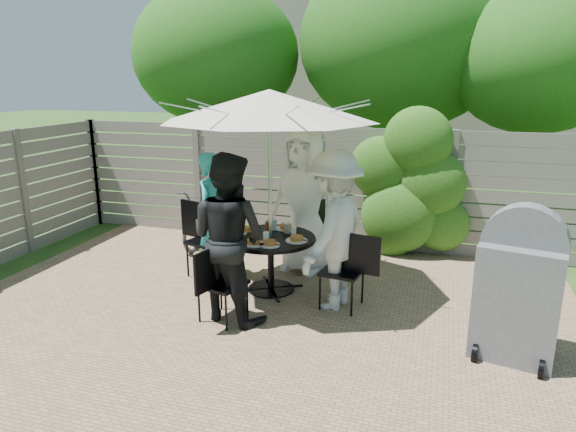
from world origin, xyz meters
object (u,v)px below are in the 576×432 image
(bicycle, at_px, (210,214))
(coffee_cup, at_px, (287,228))
(plate_back, at_px, (286,227))
(person_right, at_px, (333,231))
(plate_left, at_px, (246,230))
(plate_right, at_px, (297,239))
(patio_table, at_px, (271,253))
(person_left, at_px, (216,217))
(chair_left, at_px, (209,255))
(glass_right, at_px, (294,232))
(bbq_grill, at_px, (518,290))
(person_back, at_px, (304,201))
(chair_front, at_px, (222,299))
(plate_extra, at_px, (270,244))
(glass_back, at_px, (275,224))
(chair_back, at_px, (308,249))
(chair_right, at_px, (343,286))
(syrup_jug, at_px, (269,228))
(person_front, at_px, (228,238))
(plate_front, at_px, (254,243))
(glass_front, at_px, (266,238))
(umbrella, at_px, (269,105))

(bicycle, bearing_deg, coffee_cup, -39.16)
(plate_back, bearing_deg, person_right, -37.29)
(plate_left, bearing_deg, plate_right, -13.84)
(plate_back, height_order, bicycle, bicycle)
(patio_table, bearing_deg, person_left, 166.16)
(chair_left, height_order, person_left, person_left)
(chair_left, height_order, bicycle, chair_left)
(glass_right, distance_m, coffee_cup, 0.20)
(plate_back, relative_size, bbq_grill, 0.18)
(person_back, bearing_deg, bicycle, 169.83)
(chair_front, xyz_separation_m, bicycle, (-1.33, 2.53, 0.18))
(plate_left, distance_m, bicycle, 1.95)
(plate_extra, height_order, bicycle, bicycle)
(patio_table, bearing_deg, glass_back, 98.16)
(person_back, xyz_separation_m, bbq_grill, (2.47, -1.60, -0.30))
(glass_right, bearing_deg, chair_back, 92.89)
(glass_back, bearing_deg, bicycle, 139.21)
(bbq_grill, bearing_deg, chair_front, -164.32)
(bbq_grill, bearing_deg, coffee_cup, 171.51)
(chair_right, relative_size, plate_right, 3.48)
(plate_back, distance_m, glass_right, 0.37)
(chair_left, bearing_deg, chair_right, 3.58)
(plate_extra, bearing_deg, syrup_jug, 110.60)
(chair_left, bearing_deg, person_right, 3.54)
(person_front, bearing_deg, bicycle, -46.53)
(person_left, distance_m, bicycle, 1.63)
(patio_table, relative_size, plate_extra, 5.41)
(plate_front, distance_m, plate_extra, 0.19)
(chair_back, height_order, plate_front, chair_back)
(plate_right, relative_size, plate_extra, 1.08)
(person_back, xyz_separation_m, coffee_cup, (-0.05, -0.62, -0.21))
(plate_left, bearing_deg, coffee_cup, 11.72)
(bicycle, bearing_deg, plate_front, -52.61)
(chair_left, xyz_separation_m, syrup_jug, (0.89, -0.17, 0.49))
(patio_table, bearing_deg, plate_left, 166.16)
(chair_right, bearing_deg, glass_back, -18.14)
(chair_left, relative_size, bbq_grill, 0.67)
(plate_extra, distance_m, glass_front, 0.10)
(plate_back, height_order, plate_right, same)
(plate_left, distance_m, glass_right, 0.63)
(patio_table, xyz_separation_m, umbrella, (0.00, 0.00, 1.76))
(chair_back, xyz_separation_m, plate_right, (0.12, -1.02, 0.46))
(umbrella, height_order, chair_front, umbrella)
(chair_left, bearing_deg, person_back, 44.19)
(plate_front, bearing_deg, bicycle, 127.25)
(chair_back, xyz_separation_m, bicycle, (-1.79, 0.65, 0.18))
(plate_back, xyz_separation_m, syrup_jug, (-0.13, -0.29, 0.06))
(syrup_jug, xyz_separation_m, bbq_grill, (2.71, -0.85, -0.11))
(chair_back, distance_m, glass_front, 1.33)
(person_back, bearing_deg, plate_extra, -80.95)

